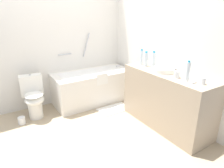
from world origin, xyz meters
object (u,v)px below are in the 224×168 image
at_px(water_bottle_2, 142,57).
at_px(bathtub, 93,86).
at_px(toilet, 34,97).
at_px(water_bottle_3, 188,71).
at_px(toilet_paper_roll, 22,120).
at_px(drinking_glass_0, 177,74).
at_px(water_bottle_1, 154,60).
at_px(bath_mat, 114,109).
at_px(sink_basin, 163,70).
at_px(soap_dish, 193,82).
at_px(sink_faucet, 172,68).
at_px(drinking_glass_1, 203,81).
at_px(water_bottle_0, 146,59).

bearing_deg(water_bottle_2, bathtub, 120.83).
relative_size(toilet, water_bottle_3, 2.71).
bearing_deg(water_bottle_3, toilet_paper_roll, 138.86).
xyz_separation_m(bathtub, drinking_glass_0, (0.44, -1.61, 0.58)).
relative_size(water_bottle_1, drinking_glass_0, 2.89).
bearing_deg(toilet, bath_mat, 73.24).
height_order(toilet, bath_mat, toilet).
xyz_separation_m(bathtub, water_bottle_2, (0.49, -0.82, 0.66)).
xyz_separation_m(sink_basin, water_bottle_2, (0.00, 0.50, 0.09)).
bearing_deg(bathtub, soap_dish, -76.25).
distance_m(sink_basin, sink_faucet, 0.18).
bearing_deg(drinking_glass_0, bathtub, 105.16).
bearing_deg(drinking_glass_0, sink_basin, 79.33).
bearing_deg(bathtub, water_bottle_1, -63.88).
height_order(bathtub, water_bottle_2, bathtub).
xyz_separation_m(bathtub, water_bottle_1, (0.52, -1.07, 0.66)).
distance_m(sink_basin, bath_mat, 1.23).
distance_m(toilet, sink_faucet, 2.27).
height_order(soap_dish, bath_mat, soap_dish).
bearing_deg(water_bottle_3, soap_dish, -88.51).
bearing_deg(drinking_glass_1, bath_mat, 104.62).
height_order(sink_faucet, drinking_glass_0, drinking_glass_0).
bearing_deg(water_bottle_3, drinking_glass_0, 95.51).
bearing_deg(bathtub, bath_mat, -75.53).
relative_size(water_bottle_0, bath_mat, 0.42).
xyz_separation_m(bathtub, toilet_paper_roll, (-1.37, -0.17, -0.26)).
bearing_deg(bath_mat, bathtub, 104.47).
xyz_separation_m(bathtub, sink_faucet, (0.67, -1.32, 0.57)).
distance_m(sink_basin, toilet_paper_roll, 2.34).
distance_m(bathtub, toilet_paper_roll, 1.40).
xyz_separation_m(toilet, toilet_paper_roll, (-0.25, -0.14, -0.30)).
relative_size(water_bottle_2, drinking_glass_0, 2.86).
height_order(water_bottle_1, toilet_paper_roll, water_bottle_1).
distance_m(water_bottle_3, drinking_glass_1, 0.22).
relative_size(bathtub, bath_mat, 2.66).
relative_size(sink_basin, sink_faucet, 2.08).
height_order(water_bottle_3, drinking_glass_0, water_bottle_3).
bearing_deg(water_bottle_1, soap_dish, -95.26).
bearing_deg(drinking_glass_0, drinking_glass_1, -78.20).
bearing_deg(bathtub, sink_faucet, -62.98).
relative_size(sink_faucet, water_bottle_0, 0.64).
bearing_deg(sink_faucet, drinking_glass_0, -129.66).
height_order(sink_basin, drinking_glass_0, drinking_glass_0).
xyz_separation_m(sink_faucet, drinking_glass_1, (-0.17, -0.63, 0.01)).
height_order(water_bottle_0, water_bottle_1, water_bottle_1).
bearing_deg(soap_dish, drinking_glass_1, -61.26).
xyz_separation_m(drinking_glass_0, bath_mat, (-0.30, 1.07, -0.90)).
distance_m(bathtub, sink_faucet, 1.59).
distance_m(bathtub, water_bottle_1, 1.36).
height_order(toilet, drinking_glass_1, drinking_glass_1).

